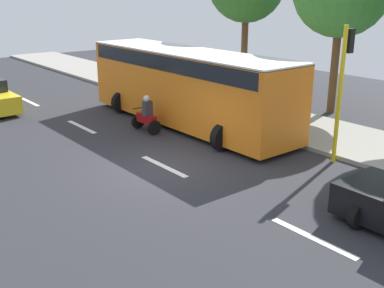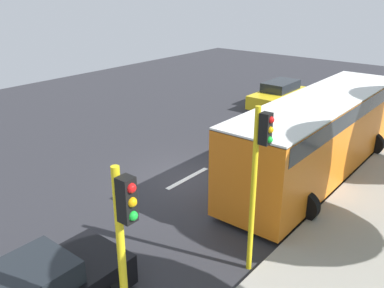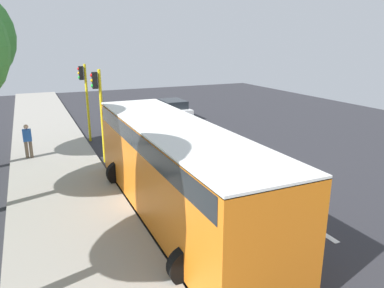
# 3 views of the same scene
# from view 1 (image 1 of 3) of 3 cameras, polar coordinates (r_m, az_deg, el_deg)

# --- Properties ---
(ground_plane) EXTENTS (40.00, 60.00, 0.10)m
(ground_plane) POSITION_cam_1_polar(r_m,az_deg,el_deg) (15.50, -3.42, -2.92)
(ground_plane) COLOR #2D2D33
(sidewalk) EXTENTS (4.00, 60.00, 0.15)m
(sidewalk) POSITION_cam_1_polar(r_m,az_deg,el_deg) (20.10, 13.06, 1.98)
(sidewalk) COLOR #9E998E
(sidewalk) RESTS_ON ground
(lane_stripe_north) EXTENTS (0.20, 2.40, 0.01)m
(lane_stripe_north) POSITION_cam_1_polar(r_m,az_deg,el_deg) (11.55, 14.43, -10.96)
(lane_stripe_north) COLOR white
(lane_stripe_north) RESTS_ON ground
(lane_stripe_mid) EXTENTS (0.20, 2.40, 0.01)m
(lane_stripe_mid) POSITION_cam_1_polar(r_m,az_deg,el_deg) (15.48, -3.43, -2.72)
(lane_stripe_mid) COLOR white
(lane_stripe_mid) RESTS_ON ground
(lane_stripe_south) EXTENTS (0.20, 2.40, 0.01)m
(lane_stripe_south) POSITION_cam_1_polar(r_m,az_deg,el_deg) (20.44, -13.23, 2.04)
(lane_stripe_south) COLOR white
(lane_stripe_south) RESTS_ON ground
(lane_stripe_far_south) EXTENTS (0.20, 2.40, 0.01)m
(lane_stripe_far_south) POSITION_cam_1_polar(r_m,az_deg,el_deg) (25.84, -19.10, 4.85)
(lane_stripe_far_south) COLOR white
(lane_stripe_far_south) RESTS_ON ground
(city_bus) EXTENTS (3.20, 11.00, 3.16)m
(city_bus) POSITION_cam_1_polar(r_m,az_deg,el_deg) (19.86, -0.68, 7.52)
(city_bus) COLOR orange
(city_bus) RESTS_ON ground
(motorcycle) EXTENTS (0.60, 1.30, 1.53)m
(motorcycle) POSITION_cam_1_polar(r_m,az_deg,el_deg) (19.14, -5.58, 3.33)
(motorcycle) COLOR black
(motorcycle) RESTS_ON ground
(traffic_light_corner) EXTENTS (0.49, 0.24, 4.50)m
(traffic_light_corner) POSITION_cam_1_polar(r_m,az_deg,el_deg) (15.95, 17.88, 7.97)
(traffic_light_corner) COLOR yellow
(traffic_light_corner) RESTS_ON ground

